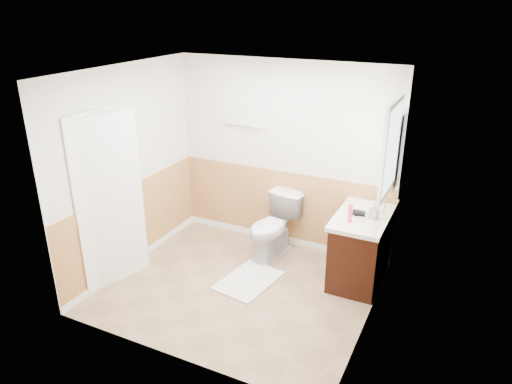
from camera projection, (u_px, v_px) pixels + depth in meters
The scene contains 32 objects.
floor at pixel (239, 288), 5.61m from camera, with size 3.00×3.00×0.00m, color #8C7051.
ceiling at pixel (236, 72), 4.66m from camera, with size 3.00×3.00×0.00m, color white.
wall_back at pixel (284, 157), 6.22m from camera, with size 3.00×3.00×0.00m, color silver.
wall_front at pixel (167, 241), 4.05m from camera, with size 3.00×3.00×0.00m, color silver.
wall_left at pixel (128, 170), 5.74m from camera, with size 3.00×3.00×0.00m, color silver.
wall_right at pixel (376, 215), 4.53m from camera, with size 3.00×3.00×0.00m, color silver.
wainscot_back at pixel (282, 209), 6.49m from camera, with size 3.00×3.00×0.00m, color #B87F49.
wainscot_front at pixel (173, 313), 4.35m from camera, with size 3.00×3.00×0.00m, color #B87F49.
wainscot_left at pixel (135, 225), 6.02m from camera, with size 2.60×2.60×0.00m, color #B87F49.
wainscot_right at pixel (368, 282), 4.82m from camera, with size 2.60×2.60×0.00m, color #B87F49.
toilet at pixel (273, 227), 6.17m from camera, with size 0.46×0.81×0.82m, color silver.
bath_mat at pixel (249, 281), 5.73m from camera, with size 0.55×0.80×0.02m, color silver.
vanity_cabinet at pixel (362, 247), 5.70m from camera, with size 0.55×1.10×0.80m, color black.
vanity_knob_left at pixel (336, 234), 5.69m from camera, with size 0.03×0.03×0.03m, color silver.
vanity_knob_right at pixel (341, 228), 5.85m from camera, with size 0.03×0.03×0.03m, color silver.
countertop at pixel (364, 215), 5.55m from camera, with size 0.60×1.15×0.05m, color beige.
sink_basin at pixel (368, 207), 5.66m from camera, with size 0.36×0.36×0.02m, color silver.
faucet at pixel (384, 206), 5.56m from camera, with size 0.02×0.02×0.14m, color silver.
lotion_bottle at pixel (350, 213), 5.27m from camera, with size 0.05×0.05×0.22m, color #DE3973.
soap_dispenser at pixel (374, 211), 5.36m from camera, with size 0.09×0.09×0.19m, color #939CA6.
hair_dryer_body at pixel (359, 213), 5.46m from camera, with size 0.07×0.07×0.14m, color black.
hair_dryer_handle at pixel (356, 216), 5.46m from camera, with size 0.03×0.03×0.07m, color black.
mirror_panel at pixel (398, 154), 5.35m from camera, with size 0.02×0.35×0.90m, color silver.
window_frame at pixel (391, 149), 4.85m from camera, with size 0.04×0.80×1.00m, color white.
window_glass at pixel (392, 149), 4.84m from camera, with size 0.01×0.70×0.90m, color white.
door at pixel (111, 202), 5.41m from camera, with size 0.05×0.80×2.04m, color white.
door_frame at pixel (106, 200), 5.44m from camera, with size 0.02×0.92×2.10m, color white.
door_knob at pixel (135, 198), 5.69m from camera, with size 0.06×0.06×0.06m, color silver.
towel_bar at pixel (245, 127), 6.27m from camera, with size 0.02×0.02×0.62m, color silver.
tp_holder_bar at pixel (274, 196), 6.41m from camera, with size 0.02×0.02×0.14m, color silver.
tp_roll at pixel (274, 196), 6.41m from camera, with size 0.11×0.11×0.10m, color white.
tp_sheet at pixel (274, 203), 6.45m from camera, with size 0.10×0.01×0.16m, color white.
Camera 1 is at (2.25, -4.20, 3.17)m, focal length 33.26 mm.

